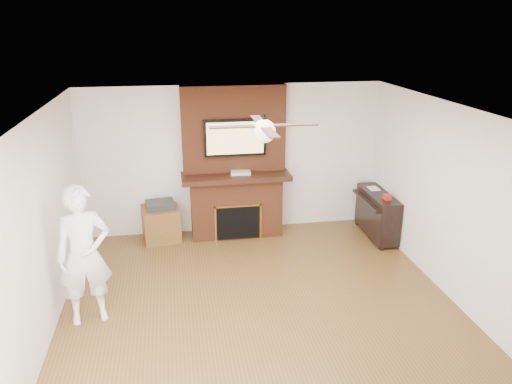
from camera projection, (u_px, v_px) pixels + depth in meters
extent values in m
cube|color=brown|center=(263.00, 319.00, 6.28)|extent=(5.36, 5.86, 0.18)
cube|color=white|center=(264.00, 107.00, 5.40)|extent=(5.36, 5.86, 0.18)
cube|color=silver|center=(233.00, 158.00, 8.48)|extent=(5.36, 0.18, 2.50)
cube|color=silver|center=(30.00, 237.00, 5.42)|extent=(0.18, 5.86, 2.50)
cube|color=silver|center=(466.00, 208.00, 6.25)|extent=(0.18, 5.86, 2.50)
cube|color=brown|center=(236.00, 206.00, 8.41)|extent=(1.50, 0.50, 1.00)
cube|color=black|center=(236.00, 176.00, 8.21)|extent=(1.78, 0.64, 0.08)
cube|color=brown|center=(234.00, 129.00, 8.13)|extent=(1.70, 0.20, 1.42)
cube|color=black|center=(238.00, 223.00, 8.24)|extent=(0.70, 0.06, 0.55)
cube|color=#BF8C2D|center=(238.00, 206.00, 8.14)|extent=(0.78, 0.02, 0.03)
cube|color=#BF8C2D|center=(216.00, 224.00, 8.17)|extent=(0.03, 0.02, 0.61)
cube|color=#BF8C2D|center=(261.00, 221.00, 8.29)|extent=(0.03, 0.02, 0.61)
cube|color=black|center=(235.00, 138.00, 8.03)|extent=(1.00, 0.07, 0.60)
cube|color=#D9C373|center=(235.00, 138.00, 7.99)|extent=(0.92, 0.01, 0.52)
cylinder|color=black|center=(264.00, 121.00, 5.45)|extent=(0.04, 0.04, 0.14)
sphere|color=white|center=(264.00, 131.00, 5.49)|extent=(0.26, 0.26, 0.26)
cube|color=black|center=(293.00, 125.00, 5.52)|extent=(0.55, 0.11, 0.01)
cube|color=black|center=(259.00, 120.00, 5.77)|extent=(0.11, 0.55, 0.01)
cube|color=black|center=(234.00, 127.00, 5.41)|extent=(0.55, 0.11, 0.01)
cube|color=black|center=(270.00, 132.00, 5.16)|extent=(0.11, 0.55, 0.01)
imported|color=white|center=(84.00, 255.00, 5.86)|extent=(0.71, 0.55, 1.72)
cube|color=brown|center=(161.00, 224.00, 8.26)|extent=(0.66, 0.66, 0.56)
cube|color=#29292C|center=(160.00, 205.00, 8.15)|extent=(0.49, 0.42, 0.11)
cube|color=black|center=(377.00, 214.00, 8.35)|extent=(0.37, 1.18, 0.72)
cube|color=black|center=(382.00, 231.00, 7.87)|extent=(0.05, 0.09, 0.63)
cube|color=black|center=(358.00, 208.00, 8.85)|extent=(0.05, 0.09, 0.63)
cube|color=black|center=(367.00, 201.00, 8.24)|extent=(0.15, 1.08, 0.05)
cube|color=silver|center=(374.00, 188.00, 8.44)|extent=(0.16, 0.23, 0.01)
cube|color=red|center=(387.00, 197.00, 7.92)|extent=(0.11, 0.11, 0.09)
cube|color=silver|center=(241.00, 173.00, 8.18)|extent=(0.34, 0.22, 0.05)
cylinder|color=#C56017|center=(229.00, 234.00, 8.37)|extent=(0.07, 0.07, 0.14)
cylinder|color=#37893B|center=(240.00, 235.00, 8.39)|extent=(0.07, 0.07, 0.08)
cylinder|color=beige|center=(240.00, 234.00, 8.43)|extent=(0.07, 0.07, 0.10)
cylinder|color=teal|center=(244.00, 233.00, 8.48)|extent=(0.06, 0.06, 0.08)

